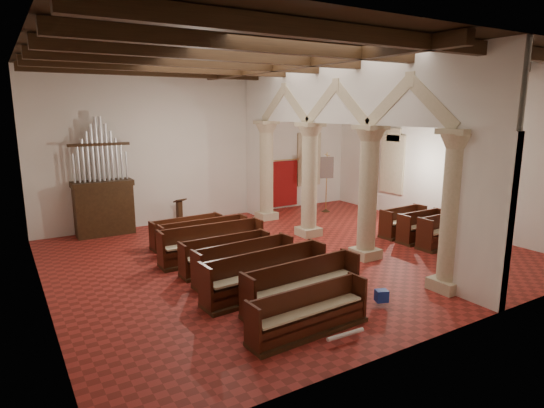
{
  "coord_description": "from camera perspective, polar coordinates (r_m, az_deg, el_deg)",
  "views": [
    {
      "loc": [
        -7.68,
        -11.49,
        4.52
      ],
      "look_at": [
        -0.37,
        0.5,
        1.59
      ],
      "focal_mm": 30.0,
      "sensor_mm": 36.0,
      "label": 1
    }
  ],
  "objects": [
    {
      "name": "nave_pew_2",
      "position": [
        11.34,
        -0.76,
        -9.68
      ],
      "size": [
        3.4,
        0.95,
        1.11
      ],
      "rotation": [
        0.0,
        0.0,
        0.06
      ],
      "color": "#372311",
      "rests_on": "floor"
    },
    {
      "name": "window_right_b",
      "position": [
        20.39,
        14.93,
        4.87
      ],
      "size": [
        0.03,
        1.0,
        2.2
      ],
      "primitive_type": "cube",
      "color": "#317052",
      "rests_on": "wall_right"
    },
    {
      "name": "wall_right",
      "position": [
        18.7,
        20.65,
        6.39
      ],
      "size": [
        0.02,
        12.0,
        6.0
      ],
      "primitive_type": "cube",
      "color": "silver",
      "rests_on": "floor"
    },
    {
      "name": "nave_pew_0",
      "position": [
        9.62,
        4.67,
        -14.15
      ],
      "size": [
        2.8,
        0.78,
        0.96
      ],
      "rotation": [
        0.0,
        0.0,
        0.05
      ],
      "color": "#372311",
      "rests_on": "floor"
    },
    {
      "name": "wall_back",
      "position": [
        19.16,
        -7.7,
        7.15
      ],
      "size": [
        14.0,
        0.02,
        6.0
      ],
      "primitive_type": "cube",
      "color": "silver",
      "rests_on": "floor"
    },
    {
      "name": "dossal_curtain",
      "position": [
        20.96,
        1.32,
        2.59
      ],
      "size": [
        1.8,
        0.07,
        2.17
      ],
      "color": "maroon",
      "rests_on": "floor"
    },
    {
      "name": "aisle_pew_1",
      "position": [
        16.73,
        18.31,
        -3.25
      ],
      "size": [
        1.94,
        0.7,
        1.04
      ],
      "rotation": [
        0.0,
        0.0,
        0.01
      ],
      "color": "#372311",
      "rests_on": "floor"
    },
    {
      "name": "hymnal_box_a",
      "position": [
        11.14,
        13.58,
        -11.13
      ],
      "size": [
        0.34,
        0.31,
        0.28
      ],
      "primitive_type": "cube",
      "rotation": [
        0.0,
        0.0,
        -0.36
      ],
      "color": "navy",
      "rests_on": "floor"
    },
    {
      "name": "ceiling",
      "position": [
        13.9,
        2.5,
        17.91
      ],
      "size": [
        14.0,
        14.0,
        0.0
      ],
      "primitive_type": "plane",
      "rotation": [
        3.14,
        0.0,
        0.0
      ],
      "color": "black",
      "rests_on": "wall_back"
    },
    {
      "name": "hymnal_box_c",
      "position": [
        13.15,
        2.74,
        -7.11
      ],
      "size": [
        0.39,
        0.35,
        0.32
      ],
      "primitive_type": "cube",
      "rotation": [
        0.0,
        0.0,
        0.33
      ],
      "color": "navy",
      "rests_on": "floor"
    },
    {
      "name": "tube_heater_a",
      "position": [
        9.44,
        9.21,
        -15.86
      ],
      "size": [
        0.88,
        0.12,
        0.09
      ],
      "primitive_type": "cylinder",
      "rotation": [
        0.0,
        1.57,
        -0.03
      ],
      "color": "silver",
      "rests_on": "floor"
    },
    {
      "name": "ceiling_beams",
      "position": [
        13.88,
        2.5,
        17.17
      ],
      "size": [
        13.8,
        11.8,
        0.3
      ],
      "primitive_type": null,
      "color": "#372311",
      "rests_on": "wall_back"
    },
    {
      "name": "pipe_organ",
      "position": [
        17.57,
        -20.42,
        0.73
      ],
      "size": [
        2.1,
        0.85,
        4.4
      ],
      "color": "#372311",
      "rests_on": "floor"
    },
    {
      "name": "nave_pew_3",
      "position": [
        12.34,
        -3.45,
        -8.0
      ],
      "size": [
        2.91,
        0.89,
        1.04
      ],
      "rotation": [
        0.0,
        0.0,
        0.07
      ],
      "color": "#372311",
      "rests_on": "floor"
    },
    {
      "name": "window_back",
      "position": [
        21.71,
        4.6,
        5.63
      ],
      "size": [
        1.0,
        0.03,
        2.2
      ],
      "primitive_type": "cube",
      "color": "#317052",
      "rests_on": "wall_back"
    },
    {
      "name": "nave_pew_1",
      "position": [
        10.7,
        3.87,
        -11.08
      ],
      "size": [
        3.07,
        0.9,
        1.1
      ],
      "rotation": [
        0.0,
        0.0,
        0.06
      ],
      "color": "#372311",
      "rests_on": "floor"
    },
    {
      "name": "aisle_pew_0",
      "position": [
        16.21,
        20.64,
        -3.82
      ],
      "size": [
        1.93,
        0.76,
        1.08
      ],
      "rotation": [
        0.0,
        0.0,
        0.02
      ],
      "color": "#372311",
      "rests_on": "floor"
    },
    {
      "name": "lectern",
      "position": [
        18.47,
        -11.52,
        -1.19
      ],
      "size": [
        0.49,
        0.51,
        1.07
      ],
      "rotation": [
        0.0,
        0.0,
        0.22
      ],
      "color": "#351F10",
      "rests_on": "floor"
    },
    {
      "name": "tube_heater_b",
      "position": [
        10.13,
        5.09,
        -13.72
      ],
      "size": [
        0.89,
        0.13,
        0.09
      ],
      "primitive_type": "cylinder",
      "rotation": [
        0.0,
        1.57,
        -0.04
      ],
      "color": "silver",
      "rests_on": "floor"
    },
    {
      "name": "window_right_a",
      "position": [
        17.89,
        24.19,
        3.32
      ],
      "size": [
        0.03,
        1.0,
        2.2
      ],
      "primitive_type": "cube",
      "color": "#317052",
      "rests_on": "wall_right"
    },
    {
      "name": "arcade",
      "position": [
        14.92,
        8.22,
        8.01
      ],
      "size": [
        0.9,
        11.9,
        6.0
      ],
      "color": "beige",
      "rests_on": "floor"
    },
    {
      "name": "hymnal_box_b",
      "position": [
        12.78,
        4.49,
        -7.76
      ],
      "size": [
        0.34,
        0.3,
        0.29
      ],
      "primitive_type": "cube",
      "rotation": [
        0.0,
        0.0,
        0.22
      ],
      "color": "navy",
      "rests_on": "floor"
    },
    {
      "name": "wall_front",
      "position": [
        9.56,
        22.79,
        1.74
      ],
      "size": [
        14.0,
        0.02,
        6.0
      ],
      "primitive_type": "cube",
      "color": "silver",
      "rests_on": "floor"
    },
    {
      "name": "wall_left",
      "position": [
        11.61,
        -27.76,
        2.92
      ],
      "size": [
        0.02,
        12.0,
        6.0
      ],
      "primitive_type": "cube",
      "color": "silver",
      "rests_on": "floor"
    },
    {
      "name": "processional_banner",
      "position": [
        20.43,
        6.82,
        1.32
      ],
      "size": [
        0.58,
        0.73,
        2.66
      ],
      "rotation": [
        0.0,
        0.0,
        -0.38
      ],
      "color": "#372311",
      "rests_on": "floor"
    },
    {
      "name": "floor",
      "position": [
        14.54,
        2.29,
        -6.32
      ],
      "size": [
        14.0,
        14.0,
        0.0
      ],
      "primitive_type": "plane",
      "color": "maroon",
      "rests_on": "ground"
    },
    {
      "name": "nave_pew_4",
      "position": [
        13.08,
        -5.81,
        -6.94
      ],
      "size": [
        2.65,
        0.7,
        1.0
      ],
      "rotation": [
        0.0,
        0.0,
        0.02
      ],
      "color": "#372311",
      "rests_on": "floor"
    },
    {
      "name": "aisle_pew_2",
      "position": [
        17.25,
        16.12,
        -2.67
      ],
      "size": [
        1.98,
        0.81,
        1.03
      ],
      "rotation": [
        0.0,
        0.0,
        0.06
      ],
      "color": "#372311",
      "rests_on": "floor"
    },
    {
      "name": "nave_pew_7",
      "position": [
        15.65,
        -10.6,
        -3.98
      ],
      "size": [
        2.49,
        0.78,
        0.96
      ],
      "rotation": [
        0.0,
        0.0,
        0.06
      ],
      "color": "#372311",
      "rests_on": "floor"
    },
    {
      "name": "nave_pew_6",
      "position": [
        15.04,
        -8.48,
        -4.51
      ],
      "size": [
        2.96,
        0.72,
        1.0
      ],
      "rotation": [
        0.0,
        0.0,
        0.02
      ],
      "color": "#372311",
      "rests_on": "floor"
    },
    {
      "name": "nave_pew_5",
      "position": [
        13.99,
        -7.49,
        -5.58
      ],
      "size": [
        3.24,
        0.79,
        1.11
      ],
      "rotation": [
        0.0,
        0.0,
        -0.02
      ],
      "color": "#372311",
      "rests_on": "floor"
    }
  ]
}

